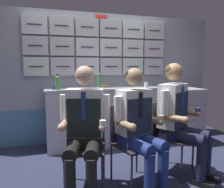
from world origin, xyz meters
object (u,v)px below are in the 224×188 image
object	(u,v)px
crew_member_left	(84,124)
folding_chair_right	(166,128)
crew_member_center	(139,123)
service_trolley	(184,112)
folding_chair_left	(86,137)
crew_member_right	(179,114)
water_bottle_short	(99,81)
snack_banana	(105,86)
coffee_cup_white	(55,87)
folding_chair_center	(129,135)

from	to	relation	value
crew_member_left	folding_chair_right	world-z (taller)	crew_member_left
crew_member_center	folding_chair_right	world-z (taller)	crew_member_center
service_trolley	crew_member_center	bearing A→B (deg)	-139.31
crew_member_center	folding_chair_left	bearing A→B (deg)	157.47
crew_member_right	water_bottle_short	world-z (taller)	crew_member_right
service_trolley	water_bottle_short	bearing A→B (deg)	-179.22
folding_chair_left	water_bottle_short	bearing A→B (deg)	69.18
snack_banana	crew_member_right	bearing A→B (deg)	-67.03
water_bottle_short	folding_chair_right	bearing A→B (deg)	-55.82
crew_member_left	coffee_cup_white	xyz separation A→B (m)	(-0.24, 1.17, 0.27)
folding_chair_left	coffee_cup_white	distance (m)	1.15
folding_chair_right	snack_banana	size ratio (longest dim) A/B	4.90
crew_member_left	crew_member_right	distance (m)	1.11
crew_member_center	snack_banana	size ratio (longest dim) A/B	7.26
folding_chair_right	folding_chair_left	bearing A→B (deg)	-177.59
folding_chair_center	coffee_cup_white	distance (m)	1.38
folding_chair_center	folding_chair_right	distance (m)	0.52
crew_member_left	crew_member_right	xyz separation A→B (m)	(1.11, 0.06, 0.02)
service_trolley	crew_member_right	world-z (taller)	crew_member_right
crew_member_right	crew_member_left	bearing A→B (deg)	-176.64
folding_chair_center	coffee_cup_white	world-z (taller)	coffee_cup_white
service_trolley	folding_chair_left	world-z (taller)	service_trolley
crew_member_left	folding_chair_right	bearing A→B (deg)	10.83
service_trolley	coffee_cup_white	world-z (taller)	coffee_cup_white
crew_member_right	folding_chair_right	bearing A→B (deg)	124.40
crew_member_left	crew_member_center	distance (m)	0.56
folding_chair_right	coffee_cup_white	world-z (taller)	coffee_cup_white
snack_banana	crew_member_center	bearing A→B (deg)	-90.06
folding_chair_center	folding_chair_right	bearing A→B (deg)	10.94
folding_chair_left	crew_member_left	distance (m)	0.24
crew_member_left	crew_member_center	xyz separation A→B (m)	(0.56, -0.06, -0.01)
snack_banana	service_trolley	bearing A→B (deg)	-10.05
water_bottle_short	coffee_cup_white	size ratio (longest dim) A/B	3.73
folding_chair_center	snack_banana	distance (m)	1.34
folding_chair_center	snack_banana	xyz separation A→B (m)	(0.05, 1.27, 0.43)
folding_chair_right	crew_member_right	size ratio (longest dim) A/B	0.65
folding_chair_right	service_trolley	bearing A→B (deg)	45.55
service_trolley	water_bottle_short	world-z (taller)	water_bottle_short
water_bottle_short	snack_banana	distance (m)	0.32
service_trolley	crew_member_center	size ratio (longest dim) A/B	0.72
crew_member_left	water_bottle_short	world-z (taller)	crew_member_left
crew_member_center	coffee_cup_white	size ratio (longest dim) A/B	17.51
crew_member_left	coffee_cup_white	size ratio (longest dim) A/B	17.81
folding_chair_center	crew_member_center	world-z (taller)	crew_member_center
service_trolley	folding_chair_right	size ratio (longest dim) A/B	1.07
folding_chair_right	water_bottle_short	world-z (taller)	water_bottle_short
crew_member_center	folding_chair_right	distance (m)	0.55
crew_member_left	folding_chair_left	bearing A→B (deg)	74.08
crew_member_right	snack_banana	distance (m)	1.43
water_bottle_short	coffee_cup_white	world-z (taller)	water_bottle_short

